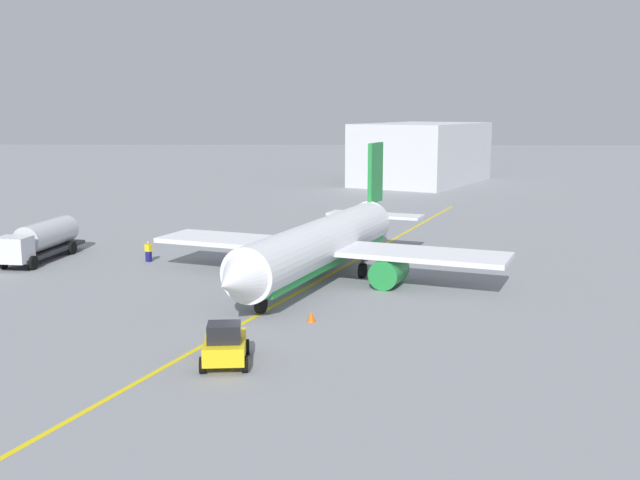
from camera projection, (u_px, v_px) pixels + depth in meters
ground_plane at (320, 280)px, 54.70m from camera, size 400.00×400.00×0.00m
airplane at (323, 245)px, 54.72m from camera, size 29.28×26.83×9.47m
fuel_tanker at (41, 240)px, 61.56m from camera, size 10.40×3.86×3.15m
pushback_tug at (225, 345)px, 36.65m from camera, size 3.78×2.63×2.20m
refueling_worker at (149, 252)px, 61.17m from camera, size 0.58×0.63×1.71m
safety_cone_nose at (311, 317)px, 44.11m from camera, size 0.55×0.55×0.61m
distant_hangar at (422, 153)px, 124.29m from camera, size 30.47×25.85×9.90m
taxi_line_marking at (320, 280)px, 54.70m from camera, size 84.00×31.58×0.01m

